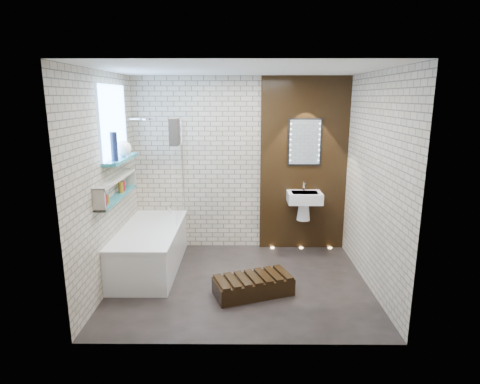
{
  "coord_description": "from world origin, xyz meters",
  "views": [
    {
      "loc": [
        0.03,
        -4.67,
        2.3
      ],
      "look_at": [
        0.0,
        0.15,
        1.15
      ],
      "focal_mm": 29.9,
      "sensor_mm": 36.0,
      "label": 1
    }
  ],
  "objects_px": {
    "led_mirror": "(305,142)",
    "walnut_step": "(253,286)",
    "bathtub": "(151,248)",
    "washbasin": "(304,201)",
    "bath_screen": "(179,171)"
  },
  "relations": [
    {
      "from": "led_mirror",
      "to": "walnut_step",
      "type": "xyz_separation_m",
      "value": [
        -0.79,
        -1.53,
        -1.55
      ]
    },
    {
      "from": "bathtub",
      "to": "washbasin",
      "type": "bearing_deg",
      "value": 16.01
    },
    {
      "from": "washbasin",
      "to": "led_mirror",
      "type": "relative_size",
      "value": 0.83
    },
    {
      "from": "led_mirror",
      "to": "bathtub",
      "type": "bearing_deg",
      "value": -160.22
    },
    {
      "from": "led_mirror",
      "to": "bath_screen",
      "type": "bearing_deg",
      "value": -169.34
    },
    {
      "from": "walnut_step",
      "to": "bathtub",
      "type": "bearing_deg",
      "value": 151.55
    },
    {
      "from": "bathtub",
      "to": "led_mirror",
      "type": "relative_size",
      "value": 2.49
    },
    {
      "from": "bathtub",
      "to": "walnut_step",
      "type": "height_order",
      "value": "bathtub"
    },
    {
      "from": "bath_screen",
      "to": "led_mirror",
      "type": "distance_m",
      "value": 1.89
    },
    {
      "from": "bathtub",
      "to": "led_mirror",
      "type": "height_order",
      "value": "led_mirror"
    },
    {
      "from": "bathtub",
      "to": "walnut_step",
      "type": "distance_m",
      "value": 1.59
    },
    {
      "from": "bathtub",
      "to": "bath_screen",
      "type": "relative_size",
      "value": 1.24
    },
    {
      "from": "bath_screen",
      "to": "walnut_step",
      "type": "distance_m",
      "value": 1.97
    },
    {
      "from": "walnut_step",
      "to": "bath_screen",
      "type": "bearing_deg",
      "value": 130.87
    },
    {
      "from": "led_mirror",
      "to": "walnut_step",
      "type": "distance_m",
      "value": 2.32
    }
  ]
}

